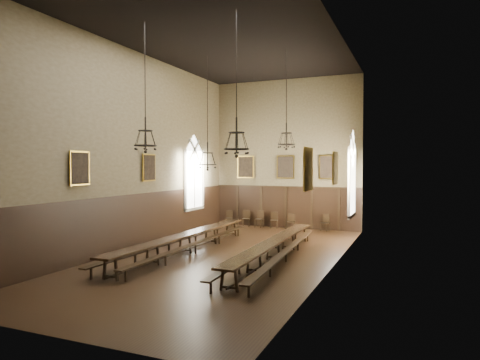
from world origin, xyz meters
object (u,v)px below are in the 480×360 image
Objects in this scene: table_left at (185,243)px; chandelier_back_left at (208,157)px; bench_right_outer at (286,254)px; chair_2 at (259,222)px; bench_right_inner at (260,252)px; chandelier_back_right at (286,137)px; bench_left_outer at (169,246)px; chair_0 at (229,221)px; chair_3 at (274,223)px; chair_6 at (325,226)px; table_right at (273,250)px; chandelier_front_right at (236,140)px; chandelier_front_left at (145,137)px; bench_left_inner at (196,247)px; chair_1 at (246,222)px; chair_4 at (291,225)px.

table_left is 2.02× the size of chandelier_back_left.
bench_right_outer is 9.40m from chair_2.
chandelier_back_right is at bearing 81.35° from bench_right_inner.
chandelier_back_right is (-0.73, 2.44, 4.76)m from bench_right_outer.
chair_0 reaches higher than bench_left_outer.
table_left is 8.61m from chair_3.
chair_6 is (3.09, -0.01, 0.00)m from chair_3.
table_right is 0.98× the size of bench_right_outer.
chandelier_back_left and chandelier_back_right have the same top height.
chair_2 is 1.06× the size of chair_3.
chair_6 is 0.20× the size of chandelier_front_right.
chandelier_front_left is (1.82, -11.54, 4.56)m from chair_0.
bench_left_inner is 8.47m from chair_1.
chair_4 is at bearing -15.60° from chair_0.
chair_6 reaches higher than bench_left_outer.
table_left is at bearing -179.20° from bench_right_inner.
chair_3 is 0.21× the size of chandelier_front_left.
table_left is 4.35m from chandelier_back_left.
chandelier_front_right is (3.67, -5.07, 0.48)m from chandelier_back_left.
bench_right_inner is (-0.54, -0.09, -0.09)m from table_right.
chair_3 is 1.10m from chair_4.
chair_2 reaches higher than chair_4.
chair_3 and chair_6 have the same top height.
chair_2 is 1.11× the size of chair_4.
table_right is 1.92× the size of chandelier_back_left.
chair_4 is (-2.17, 8.41, -0.02)m from bench_right_outer.
chandelier_back_right reaches higher than bench_left_inner.
bench_right_outer is at bearing -1.47° from bench_right_inner.
chair_3 reaches higher than chair_4.
table_right is at bearing -70.23° from chair_0.
chair_3 reaches higher than bench_left_outer.
chair_4 is at bearing -14.75° from chair_1.
chandelier_front_right is (3.31, -11.34, 4.36)m from chair_2.
bench_right_inner is at bearing -78.74° from chair_1.
chair_2 is at bearing -164.72° from chair_6.
bench_left_inner is at bearing 179.39° from bench_right_outer.
bench_right_inner reaches higher than bench_left_outer.
bench_left_outer is at bearing -116.89° from chair_4.
chandelier_back_right reaches higher than chair_1.
chair_0 is 0.93× the size of chair_1.
chandelier_back_left reaches higher than table_left.
table_left reaches higher than bench_left_inner.
table_left is 2.23× the size of chandelier_front_right.
chair_1 is 2.90m from chair_4.
chair_4 is 12.22m from chandelier_front_right.
chandelier_back_left and chandelier_front_right have the same top height.
bench_right_inner is (3.45, 0.05, -0.11)m from table_left.
bench_right_inner is 6.41m from chandelier_front_left.
table_right is at bearing 168.11° from bench_right_outer.
chandelier_back_right reaches higher than chair_6.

